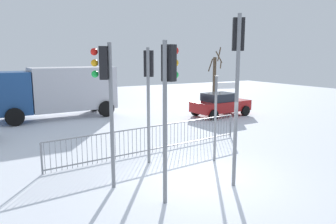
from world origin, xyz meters
TOP-DOWN VIEW (x-y plane):
  - ground_plane at (0.00, 0.00)m, footprint 60.00×60.00m
  - traffic_light_rear_right at (-1.67, -0.90)m, footprint 0.53×0.39m
  - traffic_light_rear_left at (0.59, -0.85)m, footprint 0.44×0.49m
  - traffic_light_foreground_right at (-0.70, 2.23)m, footprint 0.44×0.50m
  - traffic_light_mid_right at (-2.77, 0.71)m, footprint 0.53×0.40m
  - direction_sign_post at (1.45, 1.11)m, footprint 0.78×0.20m
  - pedestrian_guard_railing at (-0.02, 3.20)m, footprint 8.63×0.95m
  - car_red_mid at (7.18, 8.14)m, footprint 3.91×2.16m
  - delivery_truck at (-1.97, 12.52)m, footprint 7.14×2.96m
  - bare_tree_centre at (13.12, 16.54)m, footprint 1.49×1.49m

SIDE VIEW (x-z plane):
  - ground_plane at x=0.00m, z-range 0.00..0.00m
  - pedestrian_guard_railing at x=-0.02m, z-range 0.02..1.09m
  - car_red_mid at x=7.18m, z-range 0.03..1.50m
  - direction_sign_post at x=1.45m, z-range 0.19..3.29m
  - delivery_truck at x=-1.97m, z-range 0.19..3.29m
  - bare_tree_centre at x=13.12m, z-range -0.21..4.39m
  - traffic_light_foreground_right at x=-0.70m, z-range 0.95..5.02m
  - traffic_light_mid_right at x=-2.77m, z-range 0.97..5.11m
  - traffic_light_rear_right at x=-1.67m, z-range 0.97..5.13m
  - traffic_light_rear_left at x=0.59m, z-range 1.14..6.06m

